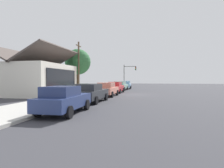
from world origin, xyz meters
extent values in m
plane|color=#38383D|center=(0.00, 0.00, 0.00)|extent=(120.00, 120.00, 0.00)
cube|color=#B2AFA8|center=(0.00, 5.60, 0.08)|extent=(60.00, 4.20, 0.16)
cube|color=navy|center=(-13.94, 2.61, 0.68)|extent=(4.56, 1.83, 0.70)
cube|color=navy|center=(-14.39, 2.61, 1.31)|extent=(2.20, 1.58, 0.56)
cylinder|color=black|center=(-12.55, 3.51, 0.33)|extent=(0.66, 0.23, 0.66)
cylinder|color=black|center=(-12.52, 1.76, 0.33)|extent=(0.66, 0.23, 0.66)
cylinder|color=black|center=(-15.36, 3.47, 0.33)|extent=(0.66, 0.23, 0.66)
cylinder|color=black|center=(-15.33, 1.72, 0.33)|extent=(0.66, 0.23, 0.66)
cube|color=#2D3035|center=(-8.47, 2.77, 0.68)|extent=(4.88, 2.02, 0.70)
cube|color=#27292D|center=(-8.95, 2.79, 1.31)|extent=(2.37, 1.72, 0.56)
cylinder|color=black|center=(-6.95, 3.66, 0.33)|extent=(0.67, 0.24, 0.66)
cylinder|color=black|center=(-7.01, 1.79, 0.33)|extent=(0.67, 0.24, 0.66)
cylinder|color=black|center=(-9.94, 3.75, 0.33)|extent=(0.67, 0.24, 0.66)
cylinder|color=black|center=(-10.00, 1.89, 0.33)|extent=(0.67, 0.24, 0.66)
cube|color=#EA8C75|center=(-2.79, 2.63, 0.68)|extent=(4.52, 1.90, 0.70)
cube|color=tan|center=(-3.23, 2.64, 1.31)|extent=(2.19, 1.62, 0.56)
cylinder|color=black|center=(-1.38, 3.48, 0.33)|extent=(0.67, 0.24, 0.66)
cylinder|color=black|center=(-1.43, 1.71, 0.33)|extent=(0.67, 0.24, 0.66)
cylinder|color=black|center=(-4.15, 3.56, 0.33)|extent=(0.67, 0.24, 0.66)
cylinder|color=black|center=(-4.20, 1.79, 0.33)|extent=(0.67, 0.24, 0.66)
cube|color=red|center=(2.70, 2.65, 0.68)|extent=(4.61, 1.83, 0.70)
cube|color=#A9272B|center=(2.25, 2.66, 1.31)|extent=(2.23, 1.57, 0.56)
cylinder|color=black|center=(4.14, 3.50, 0.33)|extent=(0.66, 0.23, 0.66)
cylinder|color=black|center=(4.11, 1.76, 0.33)|extent=(0.66, 0.23, 0.66)
cylinder|color=black|center=(1.30, 3.55, 0.33)|extent=(0.66, 0.23, 0.66)
cylinder|color=black|center=(1.27, 1.81, 0.33)|extent=(0.66, 0.23, 0.66)
cube|color=#9ED1BC|center=(8.73, 2.87, 0.68)|extent=(4.76, 2.07, 0.70)
cube|color=#86B1A0|center=(8.26, 2.90, 1.31)|extent=(2.33, 1.71, 0.56)
cylinder|color=black|center=(10.23, 3.69, 0.33)|extent=(0.67, 0.26, 0.66)
cylinder|color=black|center=(10.12, 1.89, 0.33)|extent=(0.67, 0.26, 0.66)
cylinder|color=black|center=(7.34, 3.85, 0.33)|extent=(0.67, 0.26, 0.66)
cylinder|color=black|center=(7.24, 2.05, 0.33)|extent=(0.67, 0.26, 0.66)
cube|color=#8CB7E0|center=(14.31, 2.60, 0.68)|extent=(4.64, 1.95, 0.70)
cube|color=#779CBE|center=(13.85, 2.58, 1.31)|extent=(2.26, 1.62, 0.56)
cylinder|color=black|center=(15.68, 3.53, 0.33)|extent=(0.67, 0.25, 0.66)
cylinder|color=black|center=(15.77, 1.82, 0.33)|extent=(0.67, 0.25, 0.66)
cylinder|color=black|center=(12.85, 3.39, 0.33)|extent=(0.67, 0.25, 0.66)
cylinder|color=black|center=(12.94, 1.67, 0.33)|extent=(0.67, 0.25, 0.66)
cube|color=silver|center=(-2.62, 12.00, 1.91)|extent=(9.19, 7.32, 3.82)
cube|color=black|center=(-2.62, 8.30, 2.10)|extent=(7.35, 0.08, 2.14)
cube|color=#514742|center=(-2.62, 10.17, 4.79)|extent=(9.79, 3.96, 2.21)
cube|color=#514742|center=(-2.62, 13.83, 4.79)|extent=(9.79, 3.96, 2.21)
cylinder|color=brown|center=(4.28, 9.05, 1.80)|extent=(0.44, 0.44, 3.59)
sphere|color=#2D6638|center=(4.28, 9.05, 4.71)|extent=(4.05, 4.05, 4.05)
cylinder|color=#383833|center=(18.25, 3.60, 2.60)|extent=(0.14, 0.14, 5.20)
cylinder|color=#383833|center=(18.25, 2.30, 4.80)|extent=(0.10, 2.60, 0.10)
cube|color=black|center=(18.25, 1.00, 4.35)|extent=(0.28, 0.24, 0.80)
sphere|color=red|center=(18.10, 1.00, 4.61)|extent=(0.16, 0.16, 0.16)
sphere|color=yellow|center=(18.10, 1.00, 4.35)|extent=(0.16, 0.16, 0.16)
sphere|color=green|center=(18.10, 1.00, 4.09)|extent=(0.16, 0.16, 0.16)
cylinder|color=brown|center=(2.47, 8.20, 3.75)|extent=(0.24, 0.24, 7.50)
cube|color=brown|center=(2.47, 8.20, 6.90)|extent=(1.80, 0.12, 0.12)
cylinder|color=red|center=(8.00, 4.20, 0.44)|extent=(0.22, 0.22, 0.55)
sphere|color=red|center=(8.00, 4.20, 0.78)|extent=(0.18, 0.18, 0.18)
camera|label=1|loc=(-24.21, -2.29, 2.00)|focal=30.51mm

